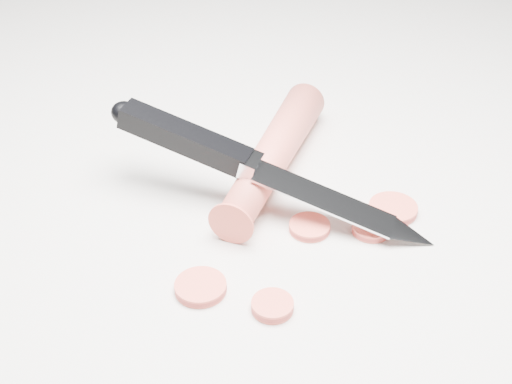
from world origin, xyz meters
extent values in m
plane|color=silver|center=(0.00, 0.00, 0.00)|extent=(2.40, 2.40, 0.00)
cylinder|color=#E75647|center=(0.01, 0.04, 0.02)|extent=(0.11, 0.19, 0.03)
cylinder|color=#F14F3D|center=(-0.01, -0.12, 0.00)|extent=(0.03, 0.03, 0.01)
cylinder|color=#F14F3D|center=(0.08, -0.05, 0.00)|extent=(0.03, 0.03, 0.01)
cylinder|color=#F14F3D|center=(0.03, -0.04, 0.00)|extent=(0.03, 0.03, 0.01)
cylinder|color=#F14F3D|center=(0.10, -0.02, 0.00)|extent=(0.04, 0.04, 0.01)
cylinder|color=#F14F3D|center=(-0.05, -0.09, 0.00)|extent=(0.04, 0.04, 0.01)
camera|label=1|loc=(-0.06, -0.45, 0.35)|focal=50.00mm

